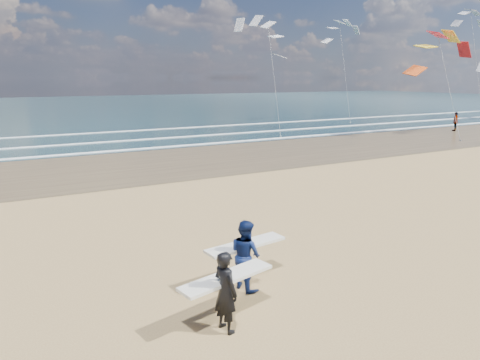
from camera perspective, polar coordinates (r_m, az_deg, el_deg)
wet_sand_strip at (r=35.91m, az=15.40°, el=4.85°), size 220.00×12.00×0.01m
ocean at (r=83.60m, az=-11.12°, el=9.74°), size 220.00×100.00×0.02m
foam_breakers at (r=43.72m, az=6.29°, el=6.77°), size 220.00×11.70×0.05m
surfer_near at (r=9.00m, az=-1.92°, el=-14.38°), size 2.26×1.21×1.74m
surfer_far at (r=10.63m, az=0.73°, el=-9.81°), size 2.25×1.24×1.76m
beachgoer_1 at (r=47.11m, az=26.79°, el=6.97°), size 1.17×0.89×1.85m
kite_0 at (r=41.72m, az=25.54°, el=13.88°), size 7.71×4.95×10.21m
kite_1 at (r=40.12m, az=4.38°, el=14.93°), size 5.95×4.75×11.01m
kite_2 at (r=58.33m, az=28.93°, el=14.15°), size 5.39×4.69×13.89m
kite_5 at (r=53.60m, az=13.67°, el=15.01°), size 5.60×4.72×12.66m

